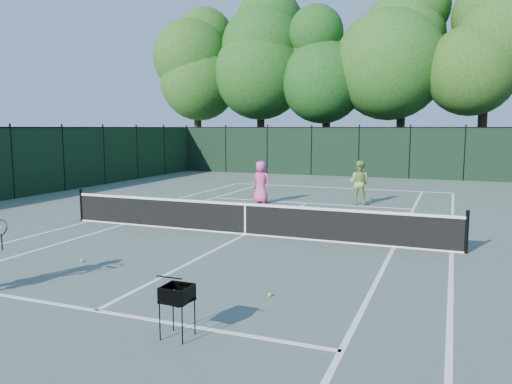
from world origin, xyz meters
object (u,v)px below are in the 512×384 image
at_px(player_pink, 261,182).
at_px(ball_hopper, 177,294).
at_px(player_green, 359,182).
at_px(loose_ball_near_cart, 270,295).
at_px(loose_ball_midcourt, 82,261).

distance_m(player_pink, ball_hopper, 13.05).
distance_m(player_green, loose_ball_near_cart, 11.62).
distance_m(player_green, ball_hopper, 13.73).
distance_m(player_pink, loose_ball_midcourt, 9.85).
height_order(ball_hopper, loose_ball_midcourt, ball_hopper).
bearing_deg(loose_ball_near_cart, player_green, 92.22).
bearing_deg(player_pink, loose_ball_near_cart, 125.59).
xyz_separation_m(player_green, loose_ball_midcourt, (-4.31, -10.97, -0.83)).
distance_m(loose_ball_near_cart, loose_ball_midcourt, 4.80).
bearing_deg(player_green, ball_hopper, 101.35).
bearing_deg(ball_hopper, player_green, 98.57).
bearing_deg(player_pink, player_green, -148.78).
xyz_separation_m(player_pink, loose_ball_near_cart, (4.16, -10.41, -0.82)).
distance_m(player_green, loose_ball_midcourt, 11.81).
bearing_deg(ball_hopper, loose_ball_near_cart, 82.85).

